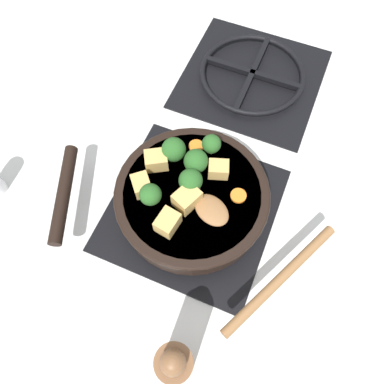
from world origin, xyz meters
name	(u,v)px	position (x,y,z in m)	size (l,w,h in m)	color
ground_plane	(192,210)	(0.00, 0.00, 0.00)	(2.40, 2.40, 0.00)	silver
front_burner_grate	(192,207)	(0.00, 0.00, 0.01)	(0.31, 0.31, 0.03)	black
rear_burner_grate	(252,76)	(0.00, 0.36, 0.01)	(0.31, 0.31, 0.03)	black
skillet_pan	(190,198)	(0.00, 0.00, 0.06)	(0.40, 0.32, 0.05)	black
wooden_spoon	(250,249)	(0.13, -0.06, 0.09)	(0.24, 0.23, 0.02)	olive
tofu_cube_center_large	(218,169)	(0.03, 0.05, 0.09)	(0.04, 0.03, 0.03)	tan
tofu_cube_near_handle	(189,200)	(0.00, -0.02, 0.10)	(0.04, 0.03, 0.03)	tan
tofu_cube_east_chunk	(142,185)	(-0.08, -0.03, 0.10)	(0.04, 0.03, 0.03)	tan
tofu_cube_west_chunk	(156,160)	(-0.08, 0.03, 0.10)	(0.04, 0.03, 0.03)	tan
tofu_cube_back_piece	(168,222)	(-0.01, -0.07, 0.10)	(0.04, 0.03, 0.03)	tan
broccoli_floret_near_spoon	(150,195)	(-0.06, -0.04, 0.11)	(0.04, 0.04, 0.05)	#709956
broccoli_floret_center_top	(174,150)	(-0.06, 0.05, 0.11)	(0.04, 0.04, 0.05)	#709956
broccoli_floret_east_rim	(210,144)	(0.00, 0.09, 0.11)	(0.04, 0.04, 0.04)	#709956
broccoli_floret_west_rim	(196,161)	(-0.01, 0.05, 0.11)	(0.04, 0.04, 0.05)	#709956
broccoli_floret_north_edge	(191,181)	(-0.01, 0.01, 0.11)	(0.04, 0.04, 0.05)	#709956
carrot_slice_orange_thin	(196,146)	(-0.03, 0.09, 0.08)	(0.03, 0.03, 0.01)	orange
carrot_slice_near_center	(238,196)	(0.08, 0.02, 0.08)	(0.03, 0.03, 0.01)	orange
pepper_mill	(175,364)	(0.08, -0.26, 0.08)	(0.05, 0.05, 0.18)	brown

